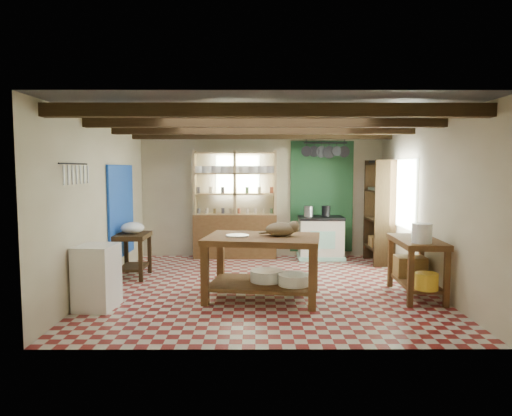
{
  "coord_description": "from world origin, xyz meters",
  "views": [
    {
      "loc": [
        -0.15,
        -7.0,
        1.84
      ],
      "look_at": [
        -0.12,
        0.3,
        1.2
      ],
      "focal_mm": 32.0,
      "sensor_mm": 36.0,
      "label": 1
    }
  ],
  "objects_px": {
    "cat": "(281,229)",
    "stove": "(321,238)",
    "right_counter": "(416,268)",
    "prep_table": "(133,255)",
    "work_table": "(263,267)",
    "white_cabinet": "(97,277)"
  },
  "relations": [
    {
      "from": "stove",
      "to": "prep_table",
      "type": "height_order",
      "value": "stove"
    },
    {
      "from": "right_counter",
      "to": "work_table",
      "type": "bearing_deg",
      "value": -174.86
    },
    {
      "from": "white_cabinet",
      "to": "cat",
      "type": "height_order",
      "value": "cat"
    },
    {
      "from": "stove",
      "to": "right_counter",
      "type": "relative_size",
      "value": 0.76
    },
    {
      "from": "prep_table",
      "to": "right_counter",
      "type": "height_order",
      "value": "right_counter"
    },
    {
      "from": "stove",
      "to": "white_cabinet",
      "type": "xyz_separation_m",
      "value": [
        -3.42,
        -3.26,
        -0.01
      ]
    },
    {
      "from": "work_table",
      "to": "cat",
      "type": "distance_m",
      "value": 0.6
    },
    {
      "from": "work_table",
      "to": "right_counter",
      "type": "distance_m",
      "value": 2.22
    },
    {
      "from": "work_table",
      "to": "stove",
      "type": "bearing_deg",
      "value": 75.57
    },
    {
      "from": "work_table",
      "to": "cat",
      "type": "relative_size",
      "value": 3.69
    },
    {
      "from": "cat",
      "to": "stove",
      "type": "bearing_deg",
      "value": 70.0
    },
    {
      "from": "work_table",
      "to": "white_cabinet",
      "type": "distance_m",
      "value": 2.23
    },
    {
      "from": "prep_table",
      "to": "cat",
      "type": "bearing_deg",
      "value": -27.59
    },
    {
      "from": "white_cabinet",
      "to": "cat",
      "type": "relative_size",
      "value": 1.97
    },
    {
      "from": "prep_table",
      "to": "white_cabinet",
      "type": "distance_m",
      "value": 1.72
    },
    {
      "from": "work_table",
      "to": "stove",
      "type": "distance_m",
      "value": 3.07
    },
    {
      "from": "stove",
      "to": "white_cabinet",
      "type": "distance_m",
      "value": 4.72
    },
    {
      "from": "right_counter",
      "to": "cat",
      "type": "height_order",
      "value": "cat"
    },
    {
      "from": "stove",
      "to": "work_table",
      "type": "bearing_deg",
      "value": -113.33
    },
    {
      "from": "cat",
      "to": "work_table",
      "type": "bearing_deg",
      "value": -178.69
    },
    {
      "from": "right_counter",
      "to": "cat",
      "type": "bearing_deg",
      "value": -174.8
    },
    {
      "from": "work_table",
      "to": "right_counter",
      "type": "relative_size",
      "value": 1.35
    }
  ]
}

